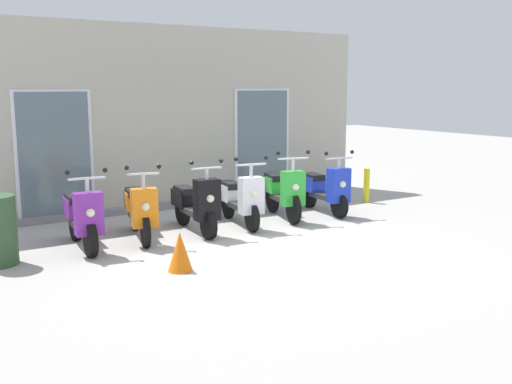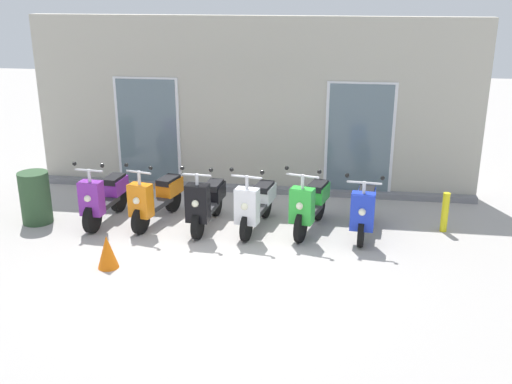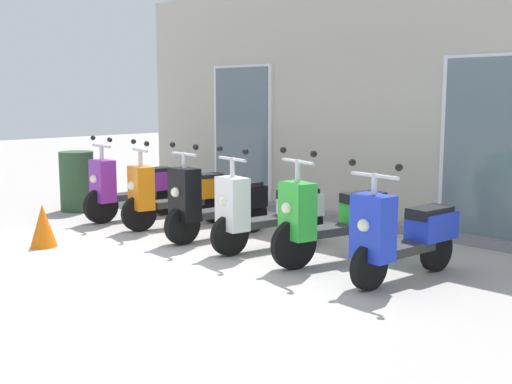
{
  "view_description": "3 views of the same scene",
  "coord_description": "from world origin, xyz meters",
  "px_view_note": "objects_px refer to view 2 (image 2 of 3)",
  "views": [
    {
      "loc": [
        -4.81,
        -7.69,
        2.37
      ],
      "look_at": [
        0.28,
        0.31,
        0.69
      ],
      "focal_mm": 42.36,
      "sensor_mm": 36.0,
      "label": 1
    },
    {
      "loc": [
        1.79,
        -8.61,
        4.07
      ],
      "look_at": [
        0.41,
        0.86,
        0.73
      ],
      "focal_mm": 41.99,
      "sensor_mm": 36.0,
      "label": 2
    },
    {
      "loc": [
        5.62,
        -4.39,
        1.82
      ],
      "look_at": [
        0.5,
        0.7,
        0.73
      ],
      "focal_mm": 45.43,
      "sensor_mm": 36.0,
      "label": 3
    }
  ],
  "objects_px": {
    "scooter_purple": "(105,197)",
    "scooter_white": "(256,203)",
    "scooter_orange": "(156,197)",
    "scooter_green": "(310,204)",
    "scooter_black": "(206,202)",
    "scooter_blue": "(364,209)",
    "trash_bin": "(35,198)",
    "traffic_cone": "(107,252)",
    "curb_bollard": "(445,212)"
  },
  "relations": [
    {
      "from": "scooter_black",
      "to": "scooter_orange",
      "type": "bearing_deg",
      "value": 174.58
    },
    {
      "from": "scooter_purple",
      "to": "scooter_blue",
      "type": "xyz_separation_m",
      "value": [
        4.58,
        0.06,
        0.0
      ]
    },
    {
      "from": "scooter_white",
      "to": "traffic_cone",
      "type": "distance_m",
      "value": 2.72
    },
    {
      "from": "scooter_white",
      "to": "scooter_blue",
      "type": "distance_m",
      "value": 1.85
    },
    {
      "from": "scooter_orange",
      "to": "scooter_blue",
      "type": "relative_size",
      "value": 1.07
    },
    {
      "from": "curb_bollard",
      "to": "scooter_purple",
      "type": "bearing_deg",
      "value": -175.94
    },
    {
      "from": "scooter_blue",
      "to": "curb_bollard",
      "type": "height_order",
      "value": "scooter_blue"
    },
    {
      "from": "curb_bollard",
      "to": "traffic_cone",
      "type": "xyz_separation_m",
      "value": [
        -5.23,
        -2.19,
        -0.09
      ]
    },
    {
      "from": "scooter_purple",
      "to": "scooter_white",
      "type": "relative_size",
      "value": 0.97
    },
    {
      "from": "scooter_orange",
      "to": "scooter_black",
      "type": "relative_size",
      "value": 1.01
    },
    {
      "from": "scooter_green",
      "to": "scooter_purple",
      "type": "bearing_deg",
      "value": -178.23
    },
    {
      "from": "scooter_orange",
      "to": "curb_bollard",
      "type": "height_order",
      "value": "scooter_orange"
    },
    {
      "from": "scooter_black",
      "to": "trash_bin",
      "type": "height_order",
      "value": "scooter_black"
    },
    {
      "from": "traffic_cone",
      "to": "scooter_blue",
      "type": "bearing_deg",
      "value": 25.42
    },
    {
      "from": "scooter_black",
      "to": "scooter_green",
      "type": "distance_m",
      "value": 1.81
    },
    {
      "from": "scooter_purple",
      "to": "scooter_white",
      "type": "bearing_deg",
      "value": 1.34
    },
    {
      "from": "scooter_orange",
      "to": "scooter_green",
      "type": "relative_size",
      "value": 1.02
    },
    {
      "from": "scooter_black",
      "to": "scooter_green",
      "type": "xyz_separation_m",
      "value": [
        1.81,
        0.1,
        0.03
      ]
    },
    {
      "from": "curb_bollard",
      "to": "trash_bin",
      "type": "xyz_separation_m",
      "value": [
        -7.17,
        -0.63,
        0.12
      ]
    },
    {
      "from": "trash_bin",
      "to": "traffic_cone",
      "type": "height_order",
      "value": "trash_bin"
    },
    {
      "from": "scooter_green",
      "to": "trash_bin",
      "type": "distance_m",
      "value": 4.88
    },
    {
      "from": "scooter_purple",
      "to": "scooter_white",
      "type": "height_order",
      "value": "same"
    },
    {
      "from": "scooter_blue",
      "to": "curb_bollard",
      "type": "bearing_deg",
      "value": 14.56
    },
    {
      "from": "scooter_green",
      "to": "curb_bollard",
      "type": "distance_m",
      "value": 2.33
    },
    {
      "from": "scooter_purple",
      "to": "scooter_orange",
      "type": "bearing_deg",
      "value": 6.39
    },
    {
      "from": "trash_bin",
      "to": "traffic_cone",
      "type": "bearing_deg",
      "value": -38.83
    },
    {
      "from": "scooter_black",
      "to": "scooter_blue",
      "type": "relative_size",
      "value": 1.06
    },
    {
      "from": "scooter_green",
      "to": "traffic_cone",
      "type": "relative_size",
      "value": 3.02
    },
    {
      "from": "scooter_white",
      "to": "trash_bin",
      "type": "xyz_separation_m",
      "value": [
        -3.94,
        -0.27,
        -0.0
      ]
    },
    {
      "from": "scooter_purple",
      "to": "curb_bollard",
      "type": "distance_m",
      "value": 5.98
    },
    {
      "from": "scooter_black",
      "to": "trash_bin",
      "type": "distance_m",
      "value": 3.07
    },
    {
      "from": "scooter_orange",
      "to": "traffic_cone",
      "type": "distance_m",
      "value": 1.89
    },
    {
      "from": "scooter_blue",
      "to": "curb_bollard",
      "type": "xyz_separation_m",
      "value": [
        1.39,
        0.36,
        -0.12
      ]
    },
    {
      "from": "scooter_black",
      "to": "scooter_white",
      "type": "xyz_separation_m",
      "value": [
        0.87,
        0.05,
        0.0
      ]
    },
    {
      "from": "scooter_purple",
      "to": "traffic_cone",
      "type": "distance_m",
      "value": 1.92
    },
    {
      "from": "scooter_green",
      "to": "traffic_cone",
      "type": "height_order",
      "value": "scooter_green"
    },
    {
      "from": "scooter_orange",
      "to": "scooter_white",
      "type": "xyz_separation_m",
      "value": [
        1.8,
        -0.04,
        -0.0
      ]
    },
    {
      "from": "scooter_green",
      "to": "trash_bin",
      "type": "relative_size",
      "value": 1.68
    },
    {
      "from": "curb_bollard",
      "to": "traffic_cone",
      "type": "relative_size",
      "value": 1.35
    },
    {
      "from": "scooter_black",
      "to": "curb_bollard",
      "type": "height_order",
      "value": "scooter_black"
    },
    {
      "from": "scooter_white",
      "to": "scooter_green",
      "type": "height_order",
      "value": "scooter_green"
    },
    {
      "from": "scooter_orange",
      "to": "scooter_black",
      "type": "xyz_separation_m",
      "value": [
        0.93,
        -0.09,
        -0.0
      ]
    },
    {
      "from": "scooter_white",
      "to": "curb_bollard",
      "type": "bearing_deg",
      "value": 6.34
    },
    {
      "from": "curb_bollard",
      "to": "trash_bin",
      "type": "distance_m",
      "value": 7.2
    },
    {
      "from": "scooter_purple",
      "to": "scooter_black",
      "type": "height_order",
      "value": "scooter_black"
    },
    {
      "from": "scooter_black",
      "to": "scooter_blue",
      "type": "height_order",
      "value": "scooter_black"
    },
    {
      "from": "scooter_orange",
      "to": "scooter_blue",
      "type": "distance_m",
      "value": 3.65
    },
    {
      "from": "scooter_black",
      "to": "scooter_blue",
      "type": "xyz_separation_m",
      "value": [
        2.72,
        0.05,
        0.0
      ]
    },
    {
      "from": "scooter_purple",
      "to": "scooter_green",
      "type": "height_order",
      "value": "scooter_green"
    },
    {
      "from": "scooter_orange",
      "to": "scooter_white",
      "type": "bearing_deg",
      "value": -1.27
    }
  ]
}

